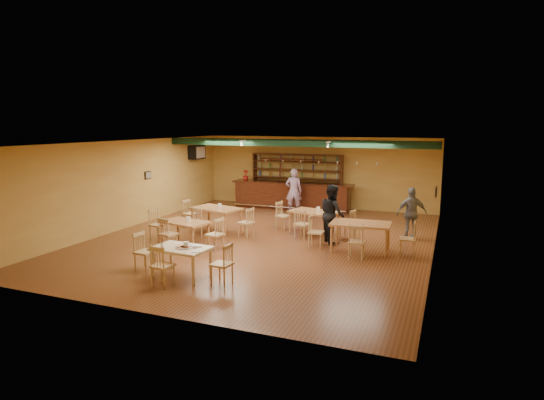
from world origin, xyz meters
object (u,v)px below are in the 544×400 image
at_px(dining_table_c, 185,233).
at_px(dining_table_d, 360,237).
at_px(patron_right_a, 332,214).
at_px(dining_table_a, 217,220).
at_px(near_table, 182,262).
at_px(dining_table_b, 314,222).
at_px(patron_bar, 294,191).
at_px(bar_counter, 292,196).

xyz_separation_m(dining_table_c, dining_table_d, (4.99, 1.17, 0.06)).
distance_m(dining_table_c, patron_right_a, 4.44).
height_order(dining_table_a, dining_table_d, dining_table_d).
distance_m(dining_table_a, near_table, 4.57).
height_order(dining_table_b, patron_right_a, patron_right_a).
distance_m(patron_bar, patron_right_a, 4.62).
xyz_separation_m(dining_table_c, patron_bar, (1.46, 5.73, 0.55)).
bearing_deg(dining_table_a, dining_table_c, -78.60).
height_order(bar_counter, dining_table_b, bar_counter).
xyz_separation_m(bar_counter, patron_bar, (0.37, -0.83, 0.33)).
xyz_separation_m(patron_bar, patron_right_a, (2.54, -3.86, -0.02)).
distance_m(dining_table_a, dining_table_d, 4.96).
bearing_deg(dining_table_d, dining_table_a, 169.27).
xyz_separation_m(dining_table_b, patron_right_a, (0.80, -0.80, 0.50)).
relative_size(dining_table_b, dining_table_d, 0.93).
bearing_deg(dining_table_d, bar_counter, 122.79).
relative_size(dining_table_d, patron_bar, 0.91).
xyz_separation_m(dining_table_b, near_table, (-1.70, -5.19, -0.02)).
height_order(bar_counter, dining_table_c, bar_counter).
bearing_deg(dining_table_c, near_table, -47.72).
height_order(bar_counter, patron_bar, patron_bar).
bearing_deg(near_table, dining_table_b, 76.68).
xyz_separation_m(dining_table_a, patron_bar, (1.38, 3.90, 0.50)).
bearing_deg(dining_table_b, patron_right_a, -30.95).
relative_size(bar_counter, dining_table_d, 3.14).
xyz_separation_m(bar_counter, patron_right_a, (2.91, -4.69, 0.32)).
bearing_deg(patron_right_a, bar_counter, -4.07).
height_order(dining_table_a, patron_bar, patron_bar).
distance_m(dining_table_b, dining_table_d, 2.33).
distance_m(bar_counter, near_table, 9.09).
height_order(dining_table_a, near_table, dining_table_a).
xyz_separation_m(bar_counter, near_table, (0.40, -9.08, -0.21)).
bearing_deg(dining_table_c, patron_right_a, 36.71).
relative_size(dining_table_a, patron_right_a, 0.91).
bearing_deg(patron_right_a, near_table, 114.42).
height_order(bar_counter, near_table, bar_counter).
distance_m(near_table, patron_bar, 8.27).
bearing_deg(dining_table_b, near_table, -94.15).
distance_m(dining_table_c, near_table, 2.93).
height_order(dining_table_c, patron_bar, patron_bar).
height_order(patron_bar, patron_right_a, patron_bar).
xyz_separation_m(dining_table_b, dining_table_d, (1.79, -1.49, 0.03)).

